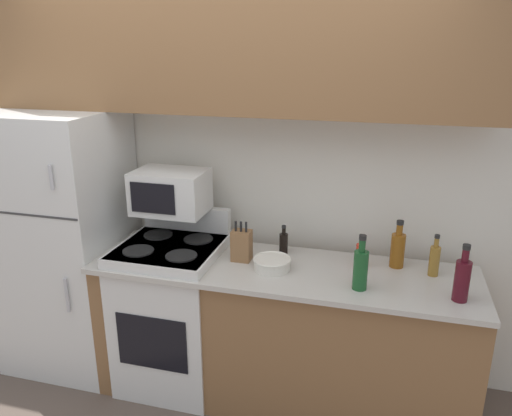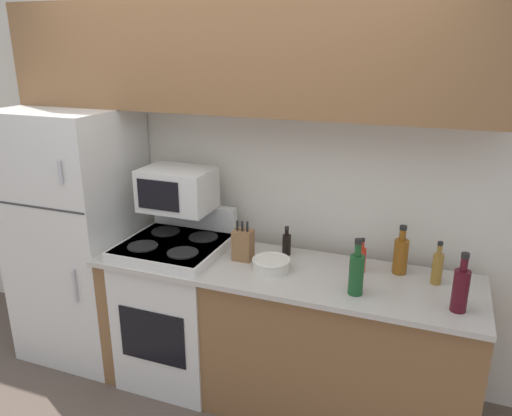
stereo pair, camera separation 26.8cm
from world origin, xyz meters
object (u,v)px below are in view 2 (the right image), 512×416
at_px(bottle_hot_sauce, 361,259).
at_px(knife_block, 243,245).
at_px(bowl, 271,264).
at_px(bottle_vinegar, 437,267).
at_px(refrigerator, 79,235).
at_px(stove, 178,308).
at_px(bottle_wine_green, 356,273).
at_px(bottle_soy_sauce, 287,244).
at_px(microwave, 177,189).
at_px(bottle_wine_red, 461,289).
at_px(bottle_whiskey, 401,255).

bearing_deg(bottle_hot_sauce, knife_block, -173.06).
distance_m(bowl, bottle_vinegar, 0.89).
height_order(refrigerator, stove, refrigerator).
bearing_deg(bowl, bottle_wine_green, -12.81).
height_order(bowl, bottle_soy_sauce, bottle_soy_sauce).
height_order(refrigerator, knife_block, refrigerator).
height_order(microwave, knife_block, microwave).
bearing_deg(bottle_hot_sauce, bottle_vinegar, -0.13).
bearing_deg(bottle_soy_sauce, bowl, -93.63).
relative_size(stove, bottle_hot_sauce, 5.52).
xyz_separation_m(refrigerator, stove, (0.78, -0.06, -0.37)).
relative_size(stove, bottle_wine_red, 3.68).
height_order(microwave, bottle_wine_red, microwave).
height_order(refrigerator, bottle_wine_green, refrigerator).
relative_size(refrigerator, stove, 1.56).
bearing_deg(bottle_whiskey, bottle_vinegar, -18.02).
relative_size(refrigerator, bottle_whiskey, 6.13).
xyz_separation_m(bowl, bottle_hot_sauce, (0.48, 0.16, 0.04)).
bearing_deg(bottle_wine_green, bottle_vinegar, 35.17).
relative_size(bottle_soy_sauce, bottle_whiskey, 0.64).
bearing_deg(bottle_hot_sauce, bowl, -161.80).
bearing_deg(microwave, refrigerator, -173.95).
distance_m(refrigerator, bottle_wine_red, 2.43).
bearing_deg(bottle_wine_red, stove, 174.92).
distance_m(stove, bottle_wine_green, 1.26).
height_order(stove, bottle_whiskey, bottle_whiskey).
distance_m(bottle_hot_sauce, bottle_whiskey, 0.22).
bearing_deg(bottle_wine_green, bottle_wine_red, 0.80).
distance_m(bottle_vinegar, bottle_whiskey, 0.21).
xyz_separation_m(bottle_vinegar, bottle_whiskey, (-0.20, 0.06, 0.02)).
bearing_deg(stove, bottle_vinegar, 4.35).
height_order(stove, microwave, microwave).
relative_size(microwave, bottle_hot_sauce, 2.19).
height_order(microwave, bottle_vinegar, microwave).
relative_size(bottle_wine_red, bottle_whiskey, 1.07).
bearing_deg(bottle_wine_green, refrigerator, 173.76).
height_order(stove, bottle_wine_green, bottle_wine_green).
bearing_deg(bottle_vinegar, bottle_whiskey, 161.98).
relative_size(bowl, bottle_wine_green, 0.73).
relative_size(microwave, bottle_soy_sauce, 2.43).
relative_size(microwave, bottle_whiskey, 1.56).
height_order(bottle_wine_red, bottle_wine_green, same).
bearing_deg(bottle_wine_red, bottle_whiskey, 133.31).
bearing_deg(bottle_soy_sauce, refrigerator, -174.56).
relative_size(knife_block, bowl, 1.11).
xyz_separation_m(bottle_hot_sauce, bottle_wine_green, (0.02, -0.27, 0.04)).
distance_m(bottle_wine_red, bottle_whiskey, 0.45).
distance_m(bowl, bottle_wine_red, 1.00).
bearing_deg(refrigerator, bottle_wine_green, -6.24).
height_order(refrigerator, bowl, refrigerator).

